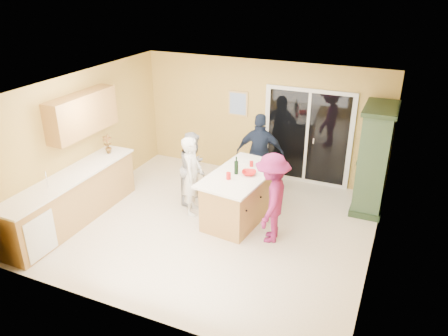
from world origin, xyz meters
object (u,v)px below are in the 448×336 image
at_px(kitchen_island, 240,198).
at_px(woman_white, 192,176).
at_px(woman_grey, 194,168).
at_px(woman_magenta, 272,198).
at_px(green_hutch, 374,160).
at_px(woman_navy, 260,153).

xyz_separation_m(kitchen_island, woman_white, (-0.92, -0.14, 0.33)).
relative_size(woman_grey, woman_magenta, 0.92).
bearing_deg(woman_grey, green_hutch, -74.34).
distance_m(woman_white, woman_grey, 0.45).
bearing_deg(green_hutch, woman_grey, -160.69).
distance_m(green_hutch, woman_white, 3.45).
relative_size(woman_navy, woman_magenta, 1.06).
height_order(kitchen_island, green_hutch, green_hutch).
xyz_separation_m(woman_grey, woman_magenta, (1.84, -0.71, 0.06)).
bearing_deg(green_hutch, woman_navy, -175.89).
xyz_separation_m(green_hutch, woman_grey, (-3.26, -1.14, -0.27)).
height_order(woman_white, woman_navy, woman_navy).
relative_size(woman_white, woman_grey, 1.05).
height_order(green_hutch, woman_grey, green_hutch).
distance_m(woman_navy, woman_magenta, 1.87).
relative_size(woman_white, woman_navy, 0.91).
relative_size(kitchen_island, green_hutch, 0.91).
xyz_separation_m(green_hutch, woman_magenta, (-1.42, -1.85, -0.21)).
distance_m(kitchen_island, green_hutch, 2.64).
height_order(kitchen_island, woman_white, woman_white).
bearing_deg(woman_grey, kitchen_island, -107.31).
bearing_deg(kitchen_island, woman_grey, 172.95).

